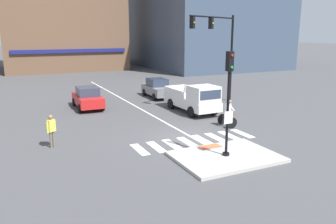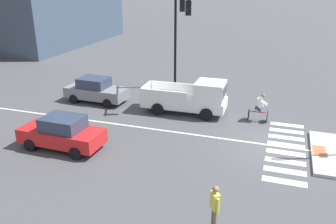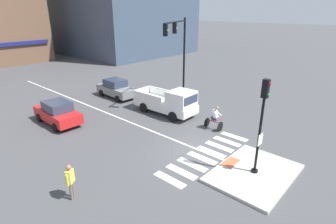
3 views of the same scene
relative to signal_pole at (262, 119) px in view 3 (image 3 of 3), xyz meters
name	(u,v)px [view 3 (image 3 of 3)]	position (x,y,z in m)	size (l,w,h in m)	color
ground_plane	(199,152)	(0.00, 3.34, -2.96)	(300.00, 300.00, 0.00)	#474749
traffic_island	(254,173)	(0.00, 0.01, -2.88)	(4.61, 3.33, 0.15)	#B2AFA8
tactile_pad_front	(231,162)	(0.00, 1.32, -2.81)	(1.10, 0.60, 0.01)	#DB5B38
signal_pole	(262,119)	(0.00, 0.00, 0.00)	(0.44, 0.38, 4.67)	black
crosswalk_stripe_a	(170,179)	(-3.11, 2.82, -2.96)	(0.44, 1.80, 0.01)	silver
crosswalk_stripe_b	(181,172)	(-2.22, 2.82, -2.96)	(0.44, 1.80, 0.01)	silver
crosswalk_stripe_c	(192,164)	(-1.33, 2.82, -2.96)	(0.44, 1.80, 0.01)	silver
crosswalk_stripe_d	(202,158)	(-0.44, 2.82, -2.96)	(0.44, 1.80, 0.01)	silver
crosswalk_stripe_e	(211,152)	(0.44, 2.82, -2.96)	(0.44, 1.80, 0.01)	silver
crosswalk_stripe_f	(219,146)	(1.33, 2.82, -2.96)	(0.44, 1.80, 0.01)	silver
crosswalk_stripe_g	(227,141)	(2.22, 2.82, -2.96)	(0.44, 1.80, 0.01)	silver
crosswalk_stripe_h	(234,137)	(3.11, 2.82, -2.96)	(0.44, 1.80, 0.01)	silver
lane_centre_line	(100,110)	(0.17, 13.34, -2.96)	(0.14, 28.00, 0.01)	silver
traffic_light_mast	(179,45)	(6.49, 10.31, 1.89)	(5.41, 2.60, 6.95)	black
building_corner_right	(119,6)	(21.79, 37.24, 5.24)	(20.08, 22.31, 16.36)	#3D4C60
car_red_westbound_far	(58,113)	(-3.32, 13.23, -2.15)	(1.91, 4.14, 1.64)	red
car_grey_eastbound_far	(116,88)	(3.28, 15.08, -2.15)	(1.97, 4.17, 1.64)	slate
pickup_truck_white_eastbound_mid	(170,103)	(3.23, 8.46, -1.98)	(2.16, 5.15, 2.08)	white
cyclist	(215,117)	(3.22, 4.41, -2.09)	(0.67, 1.10, 1.68)	black
pedestrian_at_curb_left	(70,179)	(-6.92, 5.01, -1.98)	(0.48, 0.38, 1.67)	#6B6051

